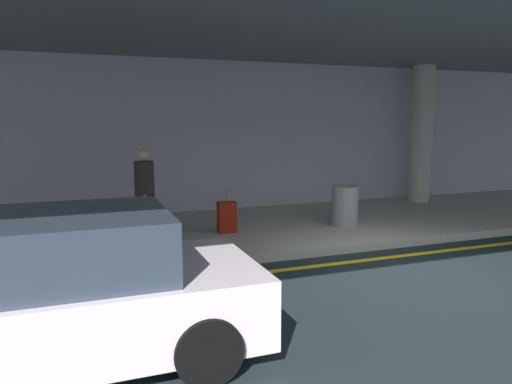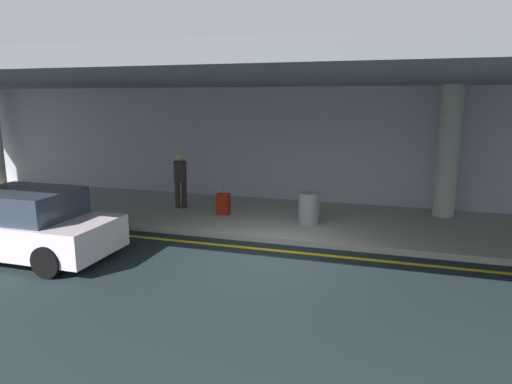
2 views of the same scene
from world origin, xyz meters
The scene contains 10 objects.
ground_plane centered at (0.00, 0.00, 0.00)m, with size 60.00×60.00×0.00m, color #1D292C.
sidewalk centered at (0.00, 3.10, 0.07)m, with size 26.00×4.20×0.15m, color #B2B3A5.
lane_stripe_yellow centered at (0.00, 0.54, 0.00)m, with size 26.00×0.14×0.01m, color yellow.
support_column_left_mid centered at (4.00, 4.44, 1.97)m, with size 0.58×0.58×3.65m, color #ABB3A4.
ceiling_overhang centered at (0.00, 2.60, 3.95)m, with size 28.00×13.20×0.30m, color slate.
terminal_back_wall centered at (0.00, 5.35, 1.90)m, with size 26.00×0.30×3.80m, color #B0AEBC.
car_white_no2 centered at (-5.08, -1.43, 0.71)m, with size 4.10×1.92×1.50m.
traveler_with_luggage centered at (-3.57, 3.13, 1.11)m, with size 0.38×0.38×1.68m.
suitcase_upright_primary centered at (-2.04, 2.73, 0.46)m, with size 0.36×0.22×0.90m.
trash_bin_steel centered at (0.49, 2.45, 0.57)m, with size 0.56×0.56×0.85m, color gray.
Camera 1 is at (-4.78, -6.25, 2.39)m, focal length 33.77 mm.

